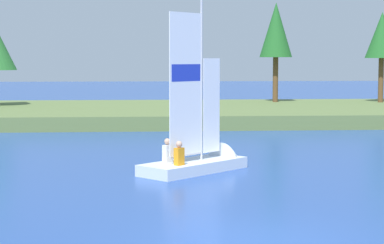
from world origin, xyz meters
name	(u,v)px	position (x,y,z in m)	size (l,w,h in m)	color
ground_plane	(256,243)	(0.00, 0.00, 0.00)	(200.00, 200.00, 0.00)	#234793
shore_bank	(178,113)	(0.00, 28.56, 0.37)	(80.00, 14.49, 0.75)	#5B703D
shoreline_tree_centre	(276,31)	(6.77, 32.73, 5.49)	(2.17, 2.17, 6.63)	brown
shoreline_tree_midright	(382,36)	(13.70, 31.85, 5.14)	(2.19, 2.19, 5.98)	brown
sailboat	(209,157)	(-0.04, 9.25, 0.40)	(4.05, 3.90, 5.97)	silver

